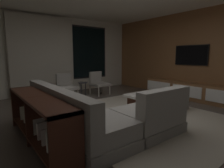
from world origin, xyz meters
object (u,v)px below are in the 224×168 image
object	(u,v)px
sectional_couch	(95,116)
accent_chair_near_window	(98,82)
accent_chair_by_curtain	(66,85)
console_table_behind_couch	(39,117)
coffee_table	(155,102)
media_console	(192,92)
book_stack_on_coffee_table	(156,94)
mounted_tv	(191,55)
side_stool	(83,85)

from	to	relation	value
sectional_couch	accent_chair_near_window	xyz separation A→B (m)	(1.81, 2.64, 0.14)
accent_chair_by_curtain	console_table_behind_couch	distance (m)	3.02
coffee_table	media_console	distance (m)	1.67
coffee_table	console_table_behind_couch	bearing A→B (deg)	-177.70
book_stack_on_coffee_table	console_table_behind_couch	distance (m)	2.75
book_stack_on_coffee_table	media_console	size ratio (longest dim) A/B	0.09
coffee_table	mounted_tv	bearing A→B (deg)	5.22
side_stool	console_table_behind_couch	size ratio (longest dim) A/B	0.22
accent_chair_by_curtain	side_stool	world-z (taller)	accent_chair_by_curtain
sectional_couch	coffee_table	world-z (taller)	sectional_couch
sectional_couch	mounted_tv	xyz separation A→B (m)	(3.80, 0.41, 1.06)
coffee_table	accent_chair_by_curtain	size ratio (longest dim) A/B	1.49
book_stack_on_coffee_table	coffee_table	bearing A→B (deg)	44.04
media_console	sectional_couch	bearing A→B (deg)	-176.60
coffee_table	mounted_tv	distance (m)	2.19
coffee_table	book_stack_on_coffee_table	bearing A→B (deg)	-135.96
mounted_tv	sectional_couch	bearing A→B (deg)	-173.79
sectional_couch	coffee_table	distance (m)	1.97
sectional_couch	accent_chair_by_curtain	bearing A→B (deg)	76.52
accent_chair_near_window	media_console	bearing A→B (deg)	-53.29
sectional_couch	media_console	xyz separation A→B (m)	(3.62, 0.22, -0.04)
book_stack_on_coffee_table	accent_chair_near_window	world-z (taller)	accent_chair_near_window
sectional_couch	coffee_table	bearing A→B (deg)	7.13
side_stool	mounted_tv	size ratio (longest dim) A/B	0.43
sectional_couch	media_console	distance (m)	3.62
accent_chair_near_window	accent_chair_by_curtain	bearing A→B (deg)	176.47
book_stack_on_coffee_table	mounted_tv	world-z (taller)	mounted_tv
accent_chair_by_curtain	side_stool	bearing A→B (deg)	1.42
media_console	accent_chair_near_window	bearing A→B (deg)	126.71
side_stool	console_table_behind_couch	world-z (taller)	console_table_behind_couch
console_table_behind_couch	accent_chair_by_curtain	bearing A→B (deg)	58.79
sectional_couch	book_stack_on_coffee_table	distance (m)	1.84
coffee_table	media_console	size ratio (longest dim) A/B	0.37
coffee_table	accent_chair_near_window	world-z (taller)	accent_chair_near_window
book_stack_on_coffee_table	side_stool	xyz separation A→B (m)	(-0.59, 2.59, -0.04)
mounted_tv	media_console	bearing A→B (deg)	-132.43
coffee_table	side_stool	size ratio (longest dim) A/B	2.52
coffee_table	console_table_behind_couch	xyz separation A→B (m)	(-2.86, -0.11, 0.23)
coffee_table	side_stool	world-z (taller)	side_stool
coffee_table	media_console	bearing A→B (deg)	-1.00
accent_chair_by_curtain	mounted_tv	xyz separation A→B (m)	(3.15, -2.30, 0.92)
accent_chair_by_curtain	media_console	size ratio (longest dim) A/B	0.25
sectional_couch	accent_chair_near_window	distance (m)	3.20
media_console	mounted_tv	xyz separation A→B (m)	(0.18, 0.20, 1.10)
coffee_table	mounted_tv	xyz separation A→B (m)	(1.85, 0.17, 1.16)
media_console	console_table_behind_couch	world-z (taller)	console_table_behind_couch
media_console	mounted_tv	size ratio (longest dim) A/B	2.91
console_table_behind_couch	mounted_tv	bearing A→B (deg)	3.45
accent_chair_by_curtain	media_console	xyz separation A→B (m)	(2.97, -2.49, -0.18)
side_stool	media_console	size ratio (longest dim) A/B	0.15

